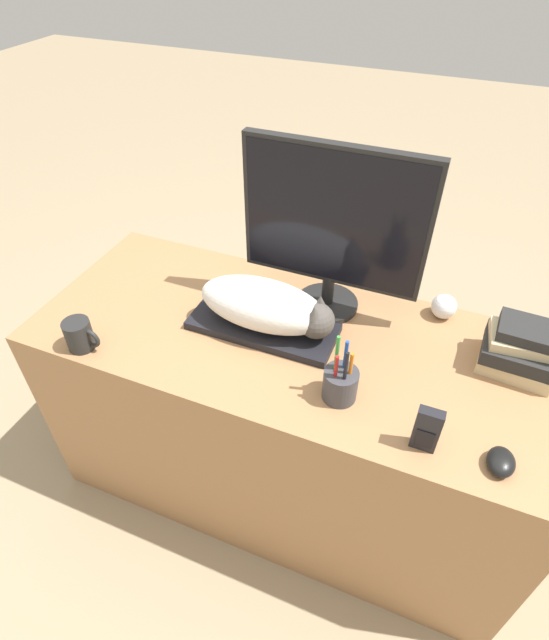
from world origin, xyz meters
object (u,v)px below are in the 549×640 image
monitor (333,225)px  phone (427,430)px  computer_mouse (501,462)px  cat (269,306)px  keyboard (263,327)px  book_stack (522,350)px  baseball (444,306)px  pen_cup (340,383)px  coffee_mug (80,335)px

monitor → phone: bearing=-48.3°
computer_mouse → phone: 0.17m
phone → cat: bearing=154.5°
cat → computer_mouse: 0.68m
monitor → keyboard: bearing=-128.2°
keyboard → book_stack: 0.69m
cat → baseball: 0.52m
monitor → phone: (0.36, -0.40, -0.22)m
keyboard → monitor: monitor is taller
computer_mouse → cat: bearing=161.4°
computer_mouse → pen_cup: 0.39m
cat → pen_cup: pen_cup is taller
pen_cup → monitor: bearing=112.8°
keyboard → coffee_mug: size_ratio=4.03×
coffee_mug → book_stack: bearing=18.5°
monitor → baseball: (0.33, 0.08, -0.25)m
keyboard → coffee_mug: (-0.43, -0.25, 0.03)m
computer_mouse → coffee_mug: coffee_mug is taller
cat → computer_mouse: size_ratio=4.89×
baseball → phone: phone is taller
phone → baseball: bearing=92.9°
computer_mouse → coffee_mug: bearing=-178.0°
keyboard → baseball: bearing=28.8°
computer_mouse → baseball: size_ratio=1.10×
phone → pen_cup: bearing=162.1°
cat → phone: bearing=-25.5°
coffee_mug → phone: phone is taller
cat → baseball: (0.45, 0.26, -0.06)m
monitor → computer_mouse: (0.52, -0.39, -0.26)m
cat → phone: (0.48, -0.23, -0.03)m
keyboard → pen_cup: bearing=-29.7°
computer_mouse → book_stack: bearing=86.8°
monitor → book_stack: (0.54, -0.06, -0.22)m
keyboard → pen_cup: 0.32m
computer_mouse → keyboard: bearing=161.9°
book_stack → computer_mouse: bearing=-93.2°
computer_mouse → phone: (-0.17, -0.01, 0.04)m
phone → book_stack: (0.19, 0.35, 0.00)m
keyboard → cat: 0.08m
cat → coffee_mug: 0.52m
cat → book_stack: bearing=10.1°
keyboard → cat: size_ratio=1.08×
monitor → pen_cup: 0.43m
coffee_mug → baseball: coffee_mug is taller
coffee_mug → pen_cup: 0.72m
cat → pen_cup: bearing=-31.4°
phone → book_stack: size_ratio=0.62×
pen_cup → baseball: 0.46m
monitor → coffee_mug: monitor is taller
pen_cup → book_stack: 0.49m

